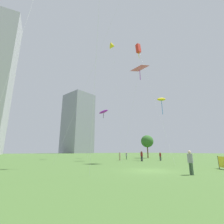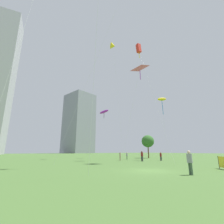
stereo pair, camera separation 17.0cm
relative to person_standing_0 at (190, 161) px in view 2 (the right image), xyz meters
name	(u,v)px [view 2 (the right image)]	position (x,y,z in m)	size (l,w,h in m)	color
ground	(149,171)	(-0.77, 3.76, -1.07)	(280.00, 280.00, 0.00)	#476B30
person_standing_0	(190,161)	(0.00, 0.00, 0.00)	(0.41, 0.41, 1.86)	#3F593F
person_standing_1	(127,155)	(10.33, 21.49, -0.15)	(0.36, 0.36, 1.60)	#3F593F
person_standing_2	(120,156)	(6.74, 19.05, -0.16)	(0.35, 0.35, 1.57)	tan
person_standing_4	(161,156)	(13.11, 14.23, -0.13)	(0.36, 0.36, 1.63)	#2D2D33
person_standing_5	(142,155)	(8.59, 14.70, 0.00)	(0.41, 0.41, 1.85)	#2D2D33
kite_flying_0	(139,49)	(11.11, 16.90, 24.96)	(4.64, 10.88, 27.22)	silver
kite_flying_2	(113,46)	(9.14, 25.35, 30.28)	(5.43, 3.06, 32.28)	silver
kite_flying_3	(104,112)	(8.81, 29.54, 11.47)	(4.59, 3.46, 13.24)	silver
kite_flying_4	(140,69)	(5.66, 11.11, 15.15)	(5.05, 2.77, 16.79)	silver
kite_flying_6	(162,99)	(15.90, 15.10, 12.30)	(3.16, 1.73, 13.96)	silver
park_tree_1	(148,141)	(19.74, 24.13, 3.39)	(3.37, 3.37, 6.14)	brown
distant_highrise_0	(79,123)	(43.29, 142.15, 28.33)	(22.93, 25.73, 58.81)	gray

